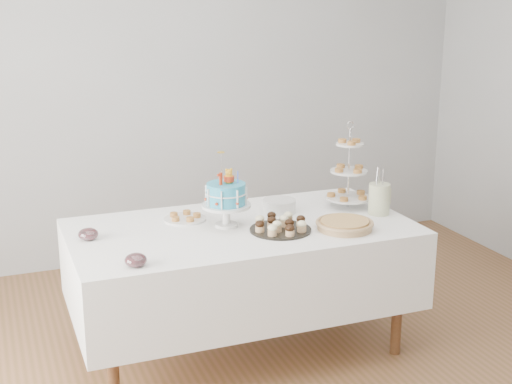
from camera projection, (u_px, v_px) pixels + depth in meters
name	position (u px, v px, depth m)	size (l,w,h in m)	color
floor	(261.00, 373.00, 3.96)	(5.00, 5.00, 0.00)	brown
walls	(261.00, 134.00, 3.59)	(5.04, 4.04, 2.70)	#9DA0A2
table	(242.00, 263.00, 4.08)	(1.92, 1.02, 0.77)	white
birthday_cake	(226.00, 206.00, 3.98)	(0.28, 0.28, 0.43)	silver
cupcake_tray	(281.00, 224.00, 3.93)	(0.34, 0.34, 0.08)	black
pie	(345.00, 224.00, 3.96)	(0.32, 0.32, 0.05)	tan
tiered_stand	(349.00, 172.00, 4.32)	(0.27, 0.27, 0.53)	silver
plate_stack	(279.00, 206.00, 4.27)	(0.20, 0.20, 0.08)	silver
pastry_plate	(185.00, 217.00, 4.12)	(0.25, 0.25, 0.04)	silver
jam_bowl_a	(136.00, 260.00, 3.42)	(0.11, 0.11, 0.07)	silver
jam_bowl_b	(88.00, 234.00, 3.79)	(0.11, 0.11, 0.06)	silver
utensil_pitcher	(379.00, 198.00, 4.21)	(0.13, 0.13, 0.28)	silver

